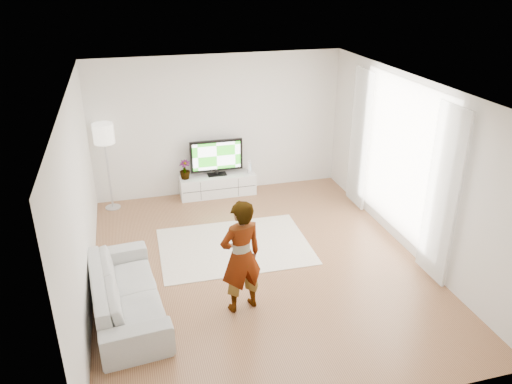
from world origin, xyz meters
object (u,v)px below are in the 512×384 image
object	(u,v)px
television	(216,156)
floor_lamp	(104,137)
rug	(234,246)
player	(241,257)
sofa	(126,292)
media_console	(218,185)

from	to	relation	value
television	floor_lamp	size ratio (longest dim) A/B	0.63
rug	player	xyz separation A→B (m)	(-0.27, -1.64, 0.81)
television	sofa	bearing A→B (deg)	-119.05
sofa	floor_lamp	xyz separation A→B (m)	(-0.17, 3.37, 1.11)
media_console	player	world-z (taller)	player
rug	media_console	bearing A→B (deg)	86.23
player	floor_lamp	world-z (taller)	floor_lamp
rug	sofa	distance (m)	2.23
rug	floor_lamp	world-z (taller)	floor_lamp
television	rug	distance (m)	2.31
television	rug	size ratio (longest dim) A/B	0.43
rug	player	size ratio (longest dim) A/B	1.53
media_console	sofa	bearing A→B (deg)	-119.24
television	player	bearing A→B (deg)	-96.20
television	player	size ratio (longest dim) A/B	0.65
sofa	floor_lamp	world-z (taller)	floor_lamp
player	floor_lamp	distance (m)	4.11
media_console	player	xyz separation A→B (m)	(-0.41, -3.76, 0.60)
rug	sofa	world-z (taller)	sofa
player	sofa	bearing A→B (deg)	-26.56
media_console	floor_lamp	world-z (taller)	floor_lamp
rug	sofa	xyz separation A→B (m)	(-1.78, -1.31, 0.31)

